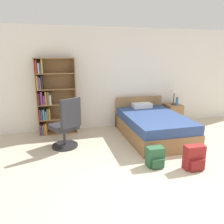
% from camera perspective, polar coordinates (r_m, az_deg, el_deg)
% --- Properties ---
extents(ground_plane, '(14.00, 14.00, 0.00)m').
position_cam_1_polar(ground_plane, '(3.43, 15.63, -19.92)').
color(ground_plane, beige).
extents(wall_back, '(9.00, 0.06, 2.60)m').
position_cam_1_polar(wall_back, '(5.86, 0.64, 8.68)').
color(wall_back, white).
rests_on(wall_back, ground_plane).
extents(bookshelf, '(0.93, 0.29, 1.85)m').
position_cam_1_polar(bookshelf, '(5.49, -15.60, 3.79)').
color(bookshelf, olive).
rests_on(bookshelf, ground_plane).
extents(bed, '(1.30, 2.03, 0.81)m').
position_cam_1_polar(bed, '(5.32, 10.47, -3.40)').
color(bed, olive).
rests_on(bed, ground_plane).
extents(office_chair, '(0.68, 0.72, 1.09)m').
position_cam_1_polar(office_chair, '(4.63, -11.80, -3.69)').
color(office_chair, '#232326').
rests_on(office_chair, ground_plane).
extents(nightstand, '(0.41, 0.50, 0.59)m').
position_cam_1_polar(nightstand, '(6.37, 15.50, -0.62)').
color(nightstand, olive).
rests_on(nightstand, ground_plane).
extents(table_lamp, '(0.22, 0.22, 0.49)m').
position_cam_1_polar(table_lamp, '(6.19, 15.99, 5.41)').
color(table_lamp, '#333333').
rests_on(table_lamp, nightstand).
extents(water_bottle, '(0.07, 0.07, 0.22)m').
position_cam_1_polar(water_bottle, '(6.19, 16.61, 2.67)').
color(water_bottle, teal).
rests_on(water_bottle, nightstand).
extents(backpack_red, '(0.35, 0.22, 0.43)m').
position_cam_1_polar(backpack_red, '(4.07, 20.70, -11.18)').
color(backpack_red, maroon).
rests_on(backpack_red, ground_plane).
extents(backpack_green, '(0.29, 0.25, 0.35)m').
position_cam_1_polar(backpack_green, '(3.99, 11.25, -11.53)').
color(backpack_green, '#2D603D').
rests_on(backpack_green, ground_plane).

